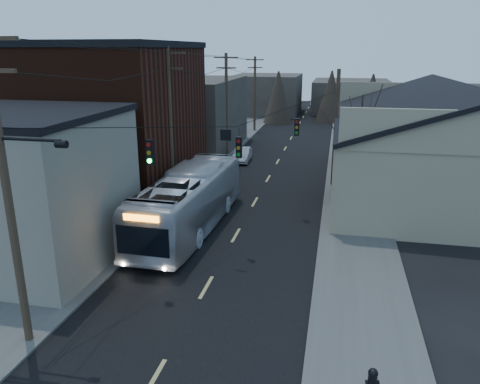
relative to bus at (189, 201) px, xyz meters
name	(u,v)px	position (x,y,z in m)	size (l,w,h in m)	color
road_surface	(275,167)	(2.74, 15.64, -1.69)	(9.00, 110.00, 0.02)	black
sidewalk_left	(203,163)	(-3.76, 15.64, -1.64)	(4.00, 110.00, 0.12)	#474744
sidewalk_right	(351,170)	(9.24, 15.64, -1.64)	(4.00, 110.00, 0.12)	#474744
building_clapboard	(24,191)	(-6.26, -5.36, 1.80)	(8.00, 8.00, 7.00)	slate
building_brick	(111,123)	(-7.26, 5.64, 3.30)	(10.00, 12.00, 10.00)	black
building_left_far	(190,115)	(-6.76, 21.64, 1.80)	(9.00, 14.00, 7.00)	#35302A
warehouse	(451,155)	(15.74, 10.64, 1.00)	(16.16, 20.60, 7.73)	gray
building_far_left	(267,94)	(-3.26, 50.64, 1.30)	(10.00, 12.00, 6.00)	#35302A
building_far_right	(351,96)	(9.74, 55.64, 0.80)	(12.00, 14.00, 5.00)	#35302A
bare_tree	(358,154)	(9.24, 5.64, 1.90)	(0.40, 0.40, 7.20)	black
utility_lines	(224,118)	(-0.37, 9.79, 3.25)	(11.24, 45.28, 10.50)	#382B1E
bus	(189,201)	(0.00, 0.00, 0.00)	(2.86, 12.21, 3.40)	#AFB3BC
parked_car	(242,155)	(-0.44, 17.10, -1.07)	(1.34, 3.85, 1.27)	#B2B4BB
fire_hydrant	(372,380)	(9.28, -11.73, -1.13)	(0.41, 0.29, 0.85)	black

